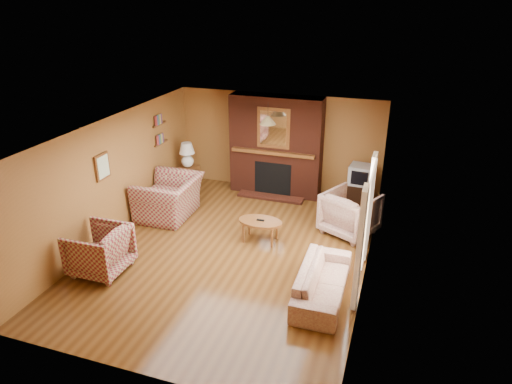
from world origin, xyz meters
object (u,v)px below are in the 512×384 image
(side_table, at_px, (189,178))
(crt_tv, at_px, (361,175))
(plaid_armchair, at_px, (99,250))
(coffee_table, at_px, (260,223))
(tv_stand, at_px, (359,195))
(floral_armchair, at_px, (350,213))
(plaid_loveseat, at_px, (169,197))
(fireplace, at_px, (276,147))
(table_lamp, at_px, (187,154))
(floral_sofa, at_px, (322,281))

(side_table, distance_m, crt_tv, 4.19)
(plaid_armchair, bearing_deg, coffee_table, 128.97)
(coffee_table, xyz_separation_m, tv_stand, (1.66, 2.23, -0.10))
(floral_armchair, distance_m, crt_tv, 1.38)
(plaid_loveseat, bearing_deg, floral_armchair, 94.99)
(tv_stand, height_order, crt_tv, crt_tv)
(coffee_table, bearing_deg, floral_armchair, 28.44)
(fireplace, xyz_separation_m, side_table, (-2.10, -0.53, -0.88))
(plaid_armchair, xyz_separation_m, table_lamp, (-0.15, 3.81, 0.53))
(plaid_loveseat, height_order, side_table, plaid_loveseat)
(fireplace, relative_size, coffee_table, 2.73)
(tv_stand, bearing_deg, fireplace, 172.11)
(plaid_armchair, bearing_deg, floral_sofa, 97.43)
(fireplace, relative_size, plaid_armchair, 2.57)
(side_table, bearing_deg, plaid_armchair, -87.75)
(plaid_armchair, distance_m, floral_sofa, 3.89)
(floral_armchair, xyz_separation_m, side_table, (-4.13, 1.00, -0.15))
(fireplace, relative_size, floral_armchair, 2.43)
(floral_armchair, bearing_deg, plaid_loveseat, 33.08)
(tv_stand, bearing_deg, crt_tv, -92.74)
(fireplace, height_order, plaid_loveseat, fireplace)
(coffee_table, distance_m, side_table, 3.12)
(side_table, height_order, tv_stand, side_table)
(side_table, bearing_deg, tv_stand, 4.82)
(plaid_loveseat, xyz_separation_m, tv_stand, (3.90, 1.81, -0.16))
(plaid_armchair, bearing_deg, tv_stand, 135.63)
(plaid_loveseat, relative_size, coffee_table, 1.55)
(fireplace, relative_size, plaid_loveseat, 1.76)
(tv_stand, distance_m, crt_tv, 0.51)
(floral_armchair, distance_m, side_table, 4.25)
(floral_sofa, distance_m, side_table, 5.17)
(tv_stand, bearing_deg, coffee_table, -129.35)
(fireplace, height_order, coffee_table, fireplace)
(coffee_table, bearing_deg, tv_stand, 53.39)
(plaid_loveseat, distance_m, coffee_table, 2.28)
(coffee_table, bearing_deg, plaid_loveseat, 169.33)
(floral_sofa, xyz_separation_m, floral_armchair, (0.13, 2.28, 0.18))
(table_lamp, height_order, crt_tv, table_lamp)
(fireplace, distance_m, plaid_loveseat, 2.82)
(plaid_armchair, distance_m, table_lamp, 3.85)
(plaid_loveseat, bearing_deg, side_table, -172.08)
(coffee_table, relative_size, tv_stand, 1.54)
(floral_sofa, distance_m, floral_armchair, 2.29)
(table_lamp, distance_m, crt_tv, 4.17)
(side_table, bearing_deg, plaid_loveseat, -80.27)
(fireplace, xyz_separation_m, floral_armchair, (2.03, -1.53, -0.73))
(floral_armchair, bearing_deg, floral_sofa, 113.11)
(table_lamp, bearing_deg, crt_tv, 4.74)
(floral_sofa, bearing_deg, tv_stand, -3.05)
(floral_armchair, distance_m, coffee_table, 1.86)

